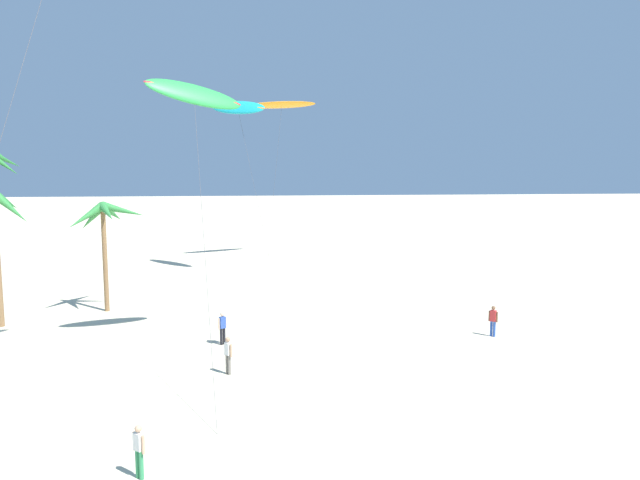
{
  "coord_description": "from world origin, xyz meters",
  "views": [
    {
      "loc": [
        1.62,
        -3.85,
        9.47
      ],
      "look_at": [
        3.88,
        21.39,
        6.13
      ],
      "focal_mm": 35.81,
      "sensor_mm": 36.0,
      "label": 1
    }
  ],
  "objects": [
    {
      "name": "palm_tree_3",
      "position": [
        -7.96,
        35.5,
        5.67
      ],
      "size": [
        4.39,
        4.75,
        6.76
      ],
      "color": "olive",
      "rests_on": "ground"
    },
    {
      "name": "flying_kite_4",
      "position": [
        -0.26,
        47.09,
        13.23
      ],
      "size": [
        5.29,
        8.13,
        14.13
      ],
      "color": "#19B2B7",
      "rests_on": "ground"
    },
    {
      "name": "flying_kite_3",
      "position": [
        3.37,
        53.89,
        13.98
      ],
      "size": [
        6.7,
        4.15,
        14.54
      ],
      "color": "orange",
      "rests_on": "ground"
    },
    {
      "name": "person_near_right",
      "position": [
        13.64,
        27.97,
        0.91
      ],
      "size": [
        0.4,
        0.37,
        1.65
      ],
      "color": "#284CA3",
      "rests_on": "ground"
    },
    {
      "name": "flying_kite_2",
      "position": [
        -1.55,
        27.11,
        12.34
      ],
      "size": [
        4.52,
        11.41,
        13.37
      ],
      "color": "green",
      "rests_on": "ground"
    },
    {
      "name": "person_foreground_walker",
      "position": [
        -2.11,
        14.34,
        0.91
      ],
      "size": [
        0.4,
        0.37,
        1.65
      ],
      "color": "#338E56",
      "rests_on": "ground"
    },
    {
      "name": "person_near_left",
      "position": [
        0.02,
        23.28,
        0.92
      ],
      "size": [
        0.35,
        0.42,
        1.67
      ],
      "color": "slate",
      "rests_on": "ground"
    },
    {
      "name": "person_far_watcher",
      "position": [
        -0.49,
        27.78,
        0.92
      ],
      "size": [
        0.44,
        0.33,
        1.67
      ],
      "color": "black",
      "rests_on": "ground"
    }
  ]
}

